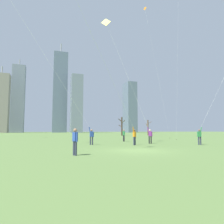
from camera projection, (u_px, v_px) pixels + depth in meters
name	position (u px, v px, depth m)	size (l,w,h in m)	color
ground_plane	(138.00, 151.00, 14.93)	(400.00, 400.00, 0.00)	#5B7A3D
kite_flyer_foreground_right_green	(122.00, 107.00, 19.37)	(12.16, 6.81, 19.40)	#33384C
kite_flyer_midfield_left_red	(206.00, 121.00, 21.19)	(7.94, 1.65, 15.35)	#33384C
kite_flyer_foreground_left_teal	(80.00, 117.00, 20.81)	(11.31, 1.22, 18.69)	#33384C
kite_flyer_far_back_yellow	(142.00, 115.00, 23.15)	(5.54, 2.19, 15.08)	black
bystander_far_off_by_trees	(75.00, 140.00, 12.13)	(0.31, 0.48, 1.62)	#33384C
bystander_watching_nearby	(124.00, 135.00, 27.47)	(0.22, 0.51, 1.62)	black
distant_kite_high_overhead_orange	(147.00, 21.00, 44.31)	(2.48, 5.29, 29.31)	orange
bare_tree_left_of_center	(148.00, 127.00, 60.87)	(1.40, 1.80, 4.66)	brown
bare_tree_right_of_center	(122.00, 126.00, 58.50)	(1.91, 3.08, 5.41)	#423326
skyline_short_annex	(60.00, 92.00, 148.52)	(10.25, 5.57, 66.94)	slate
skyline_slender_spire	(0.00, 103.00, 126.96)	(10.02, 7.39, 42.72)	gray
skyline_mid_tower_right	(18.00, 99.00, 145.46)	(8.88, 6.47, 53.73)	gray
skyline_tall_tower	(76.00, 104.00, 138.21)	(7.77, 8.44, 39.86)	gray
skyline_squat_block	(130.00, 107.00, 149.81)	(7.24, 11.13, 37.23)	slate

